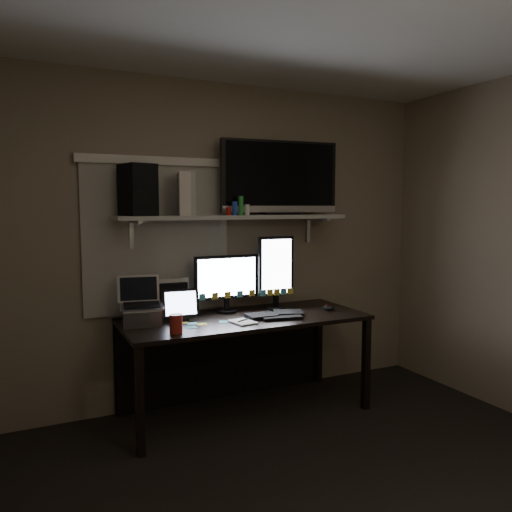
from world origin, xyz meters
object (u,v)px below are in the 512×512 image
mouse (328,308)px  desk (239,336)px  monitor_landscape (227,283)px  keyboard (275,315)px  tv (280,178)px  laptop (142,302)px  cup (176,324)px  speaker (138,190)px  monitor_portrait (276,272)px  tablet (180,305)px  game_console (184,194)px

mouse → desk: bearing=145.5°
desk → monitor_landscape: bearing=125.6°
keyboard → tv: (0.18, 0.28, 1.03)m
laptop → tv: tv is taller
cup → speaker: bearing=107.7°
laptop → mouse: bearing=3.7°
monitor_landscape → keyboard: bearing=-46.6°
keyboard → speaker: 1.34m
monitor_portrait → tablet: size_ratio=2.24×
game_console → keyboard: bearing=-11.4°
monitor_landscape → laptop: size_ratio=1.58×
monitor_portrait → game_console: (-0.73, 0.05, 0.61)m
tablet → laptop: (-0.27, -0.00, 0.05)m
mouse → laptop: size_ratio=0.32×
tablet → cup: tablet is taller
desk → mouse: (0.69, -0.19, 0.20)m
tablet → game_console: 0.80m
monitor_portrait → game_console: 0.95m
monitor_landscape → desk: bearing=-54.3°
mouse → tv: bearing=119.8°
laptop → tablet: bearing=9.5°
cup → mouse: bearing=7.9°
desk → cup: cup is taller
desk → monitor_portrait: monitor_portrait is taller
monitor_portrait → mouse: (0.35, -0.22, -0.28)m
tv → monitor_portrait: bearing=-135.7°
cup → monitor_landscape: bearing=40.1°
monitor_landscape → monitor_portrait: monitor_portrait is taller
tv → speaker: 1.13m
keyboard → mouse: (0.48, 0.02, 0.01)m
cup → game_console: 0.98m
laptop → game_console: game_console is taller
desk → game_console: 1.15m
tablet → tv: (0.86, 0.12, 0.92)m
desk → tv: size_ratio=1.87×
keyboard → speaker: (-0.94, 0.26, 0.92)m
tablet → speaker: speaker is taller
tablet → tv: tv is taller
monitor_landscape → monitor_portrait: 0.41m
mouse → cup: cup is taller
desk → game_console: game_console is taller
game_console → desk: bearing=2.1°
keyboard → desk: bearing=147.2°
monitor_landscape → tablet: bearing=-162.0°
monitor_landscape → speaker: speaker is taller
desk → speaker: (-0.73, 0.06, 1.11)m
keyboard → tablet: bearing=178.3°
keyboard → mouse: mouse is taller
keyboard → monitor_landscape: bearing=144.4°
monitor_landscape → tablet: monitor_landscape is taller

